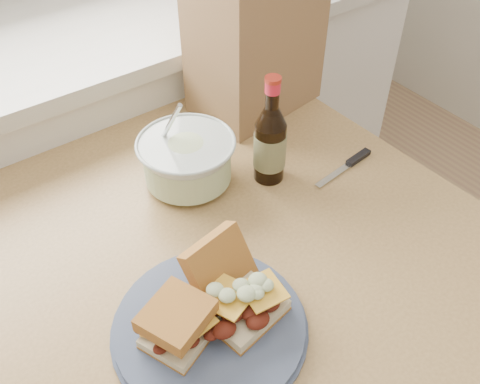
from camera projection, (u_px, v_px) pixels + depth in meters
cabinet_run at (34, 190)px, 1.59m from camera, size 2.50×0.64×0.94m
dining_table at (212, 278)px, 1.07m from camera, size 1.00×1.00×0.81m
plate at (210, 326)px, 0.84m from camera, size 0.30×0.30×0.02m
sandwich_left at (178, 324)px, 0.79m from camera, size 0.12×0.12×0.07m
sandwich_right at (234, 289)px, 0.84m from camera, size 0.13×0.18×0.10m
coleslaw_bowl at (187, 162)px, 1.08m from camera, size 0.20×0.20×0.20m
beer_bottle at (270, 142)px, 1.06m from camera, size 0.07×0.07×0.24m
knife at (352, 162)px, 1.15m from camera, size 0.17×0.03×0.01m
paper_bag at (256, 33)px, 1.20m from camera, size 0.31×0.22×0.37m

